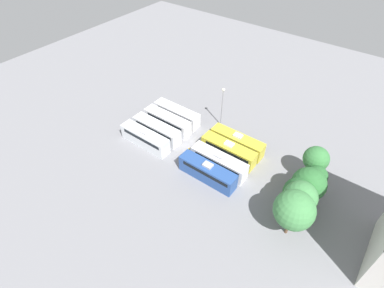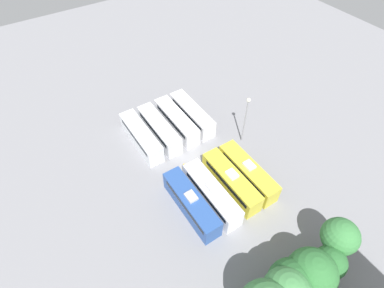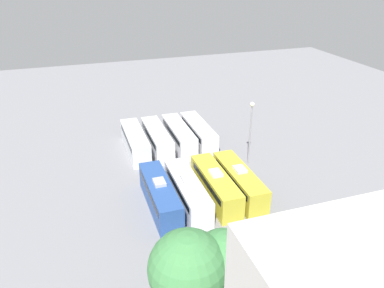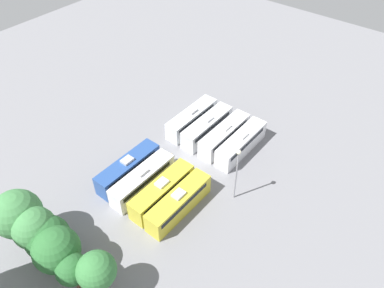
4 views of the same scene
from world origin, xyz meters
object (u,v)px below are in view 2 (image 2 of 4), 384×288
at_px(light_pole, 246,114).
at_px(tree_1, 330,262).
at_px(tree_3, 292,284).
at_px(bus_6, 212,194).
at_px(bus_0, 192,114).
at_px(bus_4, 248,172).
at_px(bus_7, 191,203).
at_px(bus_3, 141,136).
at_px(worker_person, 185,167).
at_px(bus_5, 231,181).
at_px(bus_2, 159,129).
at_px(tree_2, 312,273).
at_px(tree_0, 340,236).
at_px(bus_1, 177,121).

distance_m(light_pole, tree_1, 21.94).
bearing_deg(tree_3, bus_6, -91.57).
xyz_separation_m(bus_0, tree_3, (6.67, 28.42, 2.45)).
xyz_separation_m(bus_4, bus_7, (9.30, -0.18, 0.00)).
height_order(bus_0, bus_3, same).
xyz_separation_m(worker_person, light_pole, (-10.85, -0.15, 4.95)).
distance_m(bus_7, tree_1, 16.87).
xyz_separation_m(bus_4, bus_5, (2.89, -0.09, 0.00)).
bearing_deg(bus_2, tree_1, 98.90).
xyz_separation_m(bus_6, tree_2, (-1.84, 14.38, 2.77)).
xyz_separation_m(bus_6, light_pole, (-10.55, -6.38, 4.09)).
bearing_deg(light_pole, tree_0, 80.29).
bearing_deg(tree_3, bus_0, -103.20).
relative_size(bus_5, bus_6, 1.00).
bearing_deg(bus_4, worker_person, -42.98).
relative_size(bus_0, light_pole, 1.19).
bearing_deg(bus_4, tree_1, 83.38).
distance_m(worker_person, light_pole, 11.93).
bearing_deg(tree_1, bus_5, -85.44).
relative_size(bus_2, bus_4, 1.00).
bearing_deg(tree_3, bus_3, -84.56).
xyz_separation_m(bus_5, light_pole, (-7.16, -6.20, 4.09)).
xyz_separation_m(bus_5, tree_3, (3.77, 14.20, 2.45)).
height_order(bus_3, tree_0, tree_0).
xyz_separation_m(bus_3, tree_3, (-2.71, 28.41, 2.45)).
bearing_deg(bus_4, bus_0, -90.02).
xyz_separation_m(bus_2, bus_4, (-6.24, 14.21, 0.00)).
bearing_deg(tree_3, bus_4, -115.27).
bearing_deg(bus_0, tree_0, 91.80).
bearing_deg(bus_3, bus_2, 178.37).
height_order(tree_0, tree_2, tree_2).
height_order(bus_5, tree_2, tree_2).
distance_m(light_pole, tree_0, 20.11).
bearing_deg(bus_4, tree_3, 64.73).
xyz_separation_m(bus_1, worker_person, (3.61, 8.16, -0.86)).
height_order(bus_6, bus_7, same).
distance_m(bus_5, tree_2, 14.91).
bearing_deg(worker_person, bus_0, -128.88).
relative_size(bus_1, bus_3, 1.00).
distance_m(bus_0, worker_person, 10.53).
height_order(bus_7, tree_3, tree_3).
relative_size(worker_person, tree_0, 0.26).
xyz_separation_m(bus_2, tree_0, (-7.12, 27.73, 3.12)).
distance_m(bus_5, bus_7, 6.41).
distance_m(bus_5, bus_6, 3.39).
bearing_deg(light_pole, bus_1, -47.86).
bearing_deg(tree_2, bus_3, -80.28).
relative_size(bus_2, tree_0, 1.49).
distance_m(bus_1, bus_5, 14.21).
relative_size(worker_person, tree_2, 0.25).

